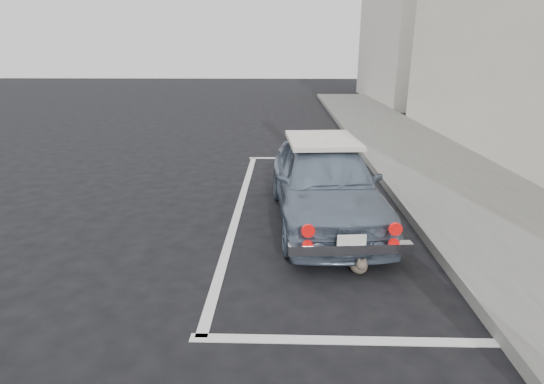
% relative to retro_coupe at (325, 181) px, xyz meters
% --- Properties ---
extents(ground, '(80.00, 80.00, 0.00)m').
position_rel_retro_coupe_xyz_m(ground, '(-0.48, -2.45, -0.64)').
color(ground, black).
rests_on(ground, ground).
extents(sidewalk, '(2.80, 40.00, 0.15)m').
position_rel_retro_coupe_xyz_m(sidewalk, '(2.72, -0.45, -0.57)').
color(sidewalk, slate).
rests_on(sidewalk, ground).
extents(building_far, '(3.50, 10.00, 8.00)m').
position_rel_retro_coupe_xyz_m(building_far, '(5.87, 17.55, 3.36)').
color(building_far, beige).
rests_on(building_far, ground).
extents(pline_rear, '(3.00, 0.12, 0.01)m').
position_rel_retro_coupe_xyz_m(pline_rear, '(0.02, -2.95, -0.64)').
color(pline_rear, silver).
rests_on(pline_rear, ground).
extents(pline_front, '(3.00, 0.12, 0.01)m').
position_rel_retro_coupe_xyz_m(pline_front, '(0.02, 4.05, -0.64)').
color(pline_front, silver).
rests_on(pline_front, ground).
extents(pline_side, '(0.12, 7.00, 0.01)m').
position_rel_retro_coupe_xyz_m(pline_side, '(-1.38, 0.55, -0.64)').
color(pline_side, silver).
rests_on(pline_side, ground).
extents(retro_coupe, '(1.78, 3.83, 1.27)m').
position_rel_retro_coupe_xyz_m(retro_coupe, '(0.00, 0.00, 0.00)').
color(retro_coupe, slate).
rests_on(retro_coupe, ground).
extents(cat, '(0.24, 0.49, 0.26)m').
position_rel_retro_coupe_xyz_m(cat, '(0.27, -1.67, -0.52)').
color(cat, '#685D4F').
rests_on(cat, ground).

